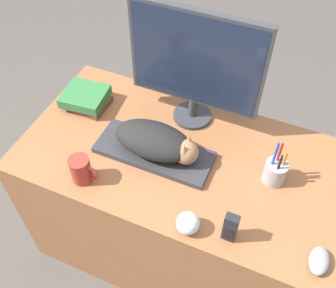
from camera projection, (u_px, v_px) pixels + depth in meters
desk at (179, 205)px, 1.78m from camera, size 1.25×0.67×0.72m
keyboard at (154, 152)px, 1.51m from camera, size 0.45×0.17×0.02m
cat at (158, 142)px, 1.45m from camera, size 0.33×0.16×0.11m
monitor at (196, 63)px, 1.43m from camera, size 0.52×0.16×0.49m
computer_mouse at (319, 261)px, 1.21m from camera, size 0.06×0.10×0.04m
coffee_mug at (82, 170)px, 1.40m from camera, size 0.11×0.08×0.11m
pen_cup at (275, 171)px, 1.40m from camera, size 0.08×0.08×0.20m
baseball at (188, 223)px, 1.28m from camera, size 0.08×0.08×0.08m
phone at (230, 228)px, 1.24m from camera, size 0.05×0.03×0.13m
book_stack at (85, 98)px, 1.67m from camera, size 0.19×0.18×0.07m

